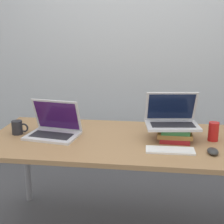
% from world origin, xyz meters
% --- Properties ---
extents(wall_back, '(8.00, 0.05, 2.70)m').
position_xyz_m(wall_back, '(0.00, 1.49, 1.35)').
color(wall_back, silver).
rests_on(wall_back, ground_plane).
extents(desk, '(1.79, 0.79, 0.72)m').
position_xyz_m(desk, '(0.00, 0.39, 0.65)').
color(desk, '#9E754C').
rests_on(desk, ground_plane).
extents(laptop_left, '(0.37, 0.29, 0.24)m').
position_xyz_m(laptop_left, '(-0.48, 0.40, 0.76)').
color(laptop_left, silver).
rests_on(laptop_left, desk).
extents(book_stack, '(0.22, 0.24, 0.09)m').
position_xyz_m(book_stack, '(0.32, 0.44, 0.76)').
color(book_stack, maroon).
rests_on(book_stack, desk).
extents(laptop_on_books, '(0.36, 0.26, 0.22)m').
position_xyz_m(laptop_on_books, '(0.30, 0.44, 0.85)').
color(laptop_on_books, silver).
rests_on(laptop_on_books, book_stack).
extents(wireless_keyboard, '(0.29, 0.11, 0.01)m').
position_xyz_m(wireless_keyboard, '(0.28, 0.22, 0.72)').
color(wireless_keyboard, white).
rests_on(wireless_keyboard, desk).
extents(mouse, '(0.06, 0.10, 0.03)m').
position_xyz_m(mouse, '(0.53, 0.22, 0.73)').
color(mouse, '#2D2D2D').
rests_on(mouse, desk).
extents(mug, '(0.12, 0.07, 0.09)m').
position_xyz_m(mug, '(-0.73, 0.40, 0.76)').
color(mug, '#232328').
rests_on(mug, desk).
extents(soda_can, '(0.07, 0.07, 0.12)m').
position_xyz_m(soda_can, '(0.57, 0.44, 0.78)').
color(soda_can, red).
rests_on(soda_can, desk).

